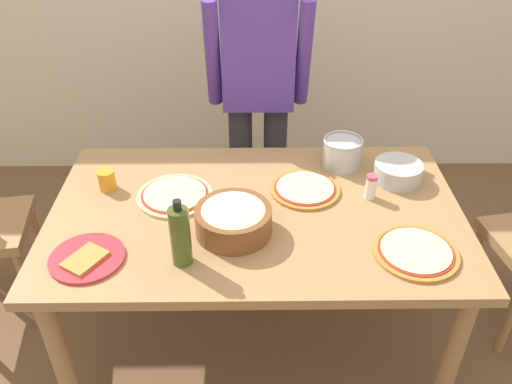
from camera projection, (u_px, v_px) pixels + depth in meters
name	position (u px, v px, depth m)	size (l,w,h in m)	color
ground	(256.00, 339.00, 2.50)	(8.00, 8.00, 0.00)	brown
dining_table	(256.00, 228.00, 2.11)	(1.60, 0.96, 0.76)	#A37A4C
person_cook	(258.00, 87.00, 2.58)	(0.49, 0.25, 1.62)	#2D2D38
pizza_raw_on_board	(175.00, 195.00, 2.13)	(0.30, 0.30, 0.02)	beige
pizza_cooked_on_tray	(305.00, 189.00, 2.16)	(0.29, 0.29, 0.02)	#C67A33
pizza_second_cooked	(416.00, 252.00, 1.85)	(0.30, 0.30, 0.02)	#C67A33
plate_with_slice	(87.00, 258.00, 1.82)	(0.26, 0.26, 0.02)	red
popcorn_bowl	(233.00, 218.00, 1.92)	(0.28, 0.28, 0.11)	brown
mixing_bowl_steel	(398.00, 172.00, 2.21)	(0.20, 0.20, 0.08)	#B7B7BC
olive_oil_bottle	(180.00, 236.00, 1.76)	(0.07, 0.07, 0.26)	#47561E
steel_pot	(342.00, 152.00, 2.30)	(0.17, 0.17, 0.13)	#B7B7BC
cup_orange	(107.00, 180.00, 2.16)	(0.07, 0.07, 0.09)	orange
salt_shaker	(371.00, 187.00, 2.10)	(0.04, 0.04, 0.11)	white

